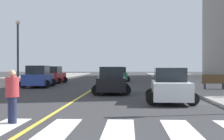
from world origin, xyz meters
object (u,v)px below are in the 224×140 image
(car_red_fourth, at_px, (53,75))
(street_lamp, at_px, (18,45))
(car_green_nearest, at_px, (120,75))
(car_white_fifth, at_px, (170,86))
(car_blue_second, at_px, (38,77))
(park_bench, at_px, (214,82))
(pedestrian_crossing, at_px, (12,94))
(car_black_third, at_px, (112,81))

(car_red_fourth, distance_m, street_lamp, 5.25)
(car_green_nearest, height_order, car_white_fifth, car_green_nearest)
(car_red_fourth, relative_size, car_white_fifth, 1.05)
(car_blue_second, height_order, park_bench, car_blue_second)
(car_green_nearest, relative_size, car_red_fourth, 0.96)
(park_bench, bearing_deg, street_lamp, 70.90)
(car_green_nearest, relative_size, pedestrian_crossing, 2.34)
(car_red_fourth, height_order, car_white_fifth, car_red_fourth)
(car_red_fourth, height_order, pedestrian_crossing, car_red_fourth)
(car_white_fifth, relative_size, park_bench, 2.23)
(car_black_third, distance_m, pedestrian_crossing, 12.20)
(car_blue_second, xyz_separation_m, car_black_third, (6.93, -6.55, -0.05))
(car_blue_second, distance_m, pedestrian_crossing, 18.97)
(car_red_fourth, relative_size, pedestrian_crossing, 2.45)
(car_red_fourth, distance_m, park_bench, 18.23)
(car_blue_second, bearing_deg, car_green_nearest, 57.68)
(car_white_fifth, distance_m, street_lamp, 20.76)
(car_black_third, xyz_separation_m, car_red_fourth, (-7.19, 13.22, 0.02))
(car_blue_second, bearing_deg, park_bench, -17.42)
(pedestrian_crossing, bearing_deg, car_blue_second, -34.52)
(car_green_nearest, bearing_deg, car_black_third, 87.79)
(car_green_nearest, relative_size, car_black_third, 0.98)
(street_lamp, bearing_deg, car_white_fifth, -49.38)
(pedestrian_crossing, bearing_deg, car_black_third, -60.04)
(car_green_nearest, relative_size, car_blue_second, 0.93)
(car_black_third, xyz_separation_m, pedestrian_crossing, (-2.61, -11.92, 0.10))
(car_blue_second, bearing_deg, street_lamp, 129.18)
(street_lamp, bearing_deg, car_green_nearest, 39.68)
(car_blue_second, distance_m, park_bench, 15.07)
(car_blue_second, height_order, pedestrian_crossing, car_blue_second)
(car_green_nearest, distance_m, car_blue_second, 13.77)
(park_bench, height_order, street_lamp, street_lamp)
(car_blue_second, relative_size, pedestrian_crossing, 2.52)
(park_bench, bearing_deg, car_white_fifth, 156.03)
(car_white_fifth, height_order, pedestrian_crossing, car_white_fifth)
(car_red_fourth, bearing_deg, car_white_fifth, -57.95)
(car_red_fourth, relative_size, park_bench, 2.34)
(car_black_third, xyz_separation_m, street_lamp, (-10.04, 10.10, 3.13))
(car_blue_second, distance_m, car_red_fourth, 6.67)
(car_green_nearest, relative_size, park_bench, 2.24)
(car_green_nearest, bearing_deg, street_lamp, 37.50)
(car_red_fourth, xyz_separation_m, park_bench, (14.78, -10.66, -0.19))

